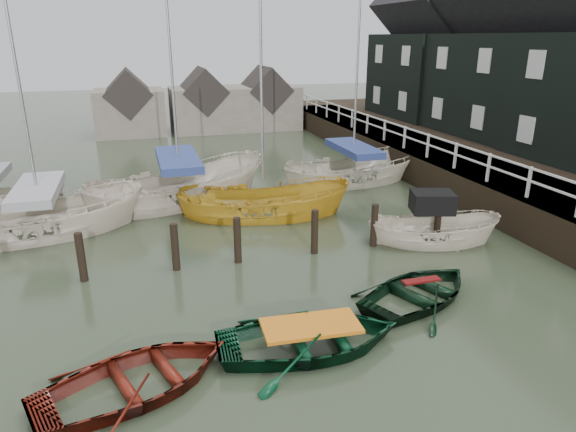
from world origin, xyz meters
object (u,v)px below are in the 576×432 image
object	(u,v)px
rowboat_green	(310,349)
sailboat_d	(352,181)
motorboat	(432,241)
sailboat_a	(44,232)
rowboat_dkgreen	(419,300)
rowboat_red	(139,390)
sailboat_b	(181,200)
sailboat_c	(264,215)

from	to	relation	value
rowboat_green	sailboat_d	distance (m)	13.64
motorboat	sailboat_a	world-z (taller)	sailboat_a
rowboat_dkgreen	sailboat_d	world-z (taller)	sailboat_d
sailboat_a	sailboat_d	bearing A→B (deg)	-85.35
rowboat_dkgreen	sailboat_a	bearing A→B (deg)	28.32
rowboat_red	rowboat_green	size ratio (longest dim) A/B	0.95
rowboat_dkgreen	sailboat_a	world-z (taller)	sailboat_a
rowboat_green	sailboat_a	distance (m)	11.10
motorboat	sailboat_d	bearing A→B (deg)	13.31
sailboat_b	rowboat_red	bearing A→B (deg)	151.48
rowboat_red	rowboat_dkgreen	bearing A→B (deg)	-96.91
rowboat_dkgreen	sailboat_b	world-z (taller)	sailboat_b
rowboat_red	motorboat	size ratio (longest dim) A/B	0.85
rowboat_green	sailboat_c	world-z (taller)	sailboat_c
rowboat_red	sailboat_a	world-z (taller)	sailboat_a
rowboat_red	sailboat_c	size ratio (longest dim) A/B	0.36
motorboat	sailboat_b	bearing A→B (deg)	64.22
rowboat_green	rowboat_dkgreen	world-z (taller)	rowboat_green
sailboat_b	motorboat	bearing A→B (deg)	-152.28
sailboat_a	sailboat_b	distance (m)	5.34
sailboat_b	sailboat_c	bearing A→B (deg)	-151.50
rowboat_green	motorboat	xyz separation A→B (m)	(5.70, 4.49, 0.10)
rowboat_dkgreen	sailboat_b	bearing A→B (deg)	3.08
sailboat_a	sailboat_d	distance (m)	13.06
rowboat_red	rowboat_green	world-z (taller)	rowboat_green
rowboat_red	sailboat_b	distance (m)	11.87
rowboat_green	rowboat_dkgreen	size ratio (longest dim) A/B	1.09
motorboat	sailboat_b	size ratio (longest dim) A/B	0.34
sailboat_a	sailboat_b	size ratio (longest dim) A/B	0.94
rowboat_green	sailboat_d	size ratio (longest dim) A/B	0.32
rowboat_dkgreen	sailboat_b	size ratio (longest dim) A/B	0.28
sailboat_a	sailboat_d	xyz separation A→B (m)	(12.69, 3.11, -0.00)
rowboat_red	rowboat_dkgreen	size ratio (longest dim) A/B	1.04
sailboat_a	sailboat_c	size ratio (longest dim) A/B	1.16
rowboat_dkgreen	sailboat_c	distance (m)	7.85
rowboat_dkgreen	sailboat_c	size ratio (longest dim) A/B	0.35
sailboat_a	sailboat_c	bearing A→B (deg)	-100.84
rowboat_red	sailboat_b	xyz separation A→B (m)	(1.91, 11.71, 0.06)
motorboat	sailboat_b	world-z (taller)	sailboat_b
rowboat_red	sailboat_d	world-z (taller)	sailboat_d
sailboat_c	sailboat_a	bearing A→B (deg)	101.63
rowboat_green	motorboat	size ratio (longest dim) A/B	0.89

